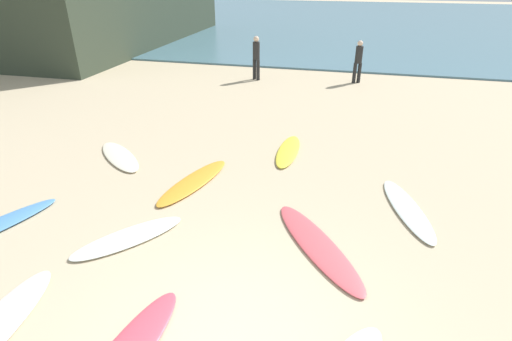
# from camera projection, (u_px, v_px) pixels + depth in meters

# --- Properties ---
(ocean_water) EXTENTS (120.00, 40.00, 0.08)m
(ocean_water) POSITION_uv_depth(u_px,v_px,m) (351.00, 19.00, 34.73)
(ocean_water) COLOR slate
(ocean_water) RESTS_ON ground_plane
(surfboard_2) EXTENTS (1.11, 2.38, 0.08)m
(surfboard_2) POSITION_uv_depth(u_px,v_px,m) (194.00, 182.00, 8.48)
(surfboard_2) COLOR gold
(surfboard_2) RESTS_ON ground_plane
(surfboard_4) EXTENTS (1.13, 2.29, 0.07)m
(surfboard_4) POSITION_uv_depth(u_px,v_px,m) (407.00, 209.00, 7.53)
(surfboard_4) COLOR white
(surfboard_4) RESTS_ON ground_plane
(surfboard_6) EXTENTS (0.52, 2.00, 0.08)m
(surfboard_6) POSITION_uv_depth(u_px,v_px,m) (288.00, 151.00, 9.89)
(surfboard_6) COLOR yellow
(surfboard_6) RESTS_ON ground_plane
(surfboard_7) EXTENTS (1.66, 1.87, 0.08)m
(surfboard_7) POSITION_uv_depth(u_px,v_px,m) (128.00, 237.00, 6.74)
(surfboard_7) COLOR white
(surfboard_7) RESTS_ON ground_plane
(surfboard_8) EXTENTS (1.98, 2.41, 0.07)m
(surfboard_8) POSITION_uv_depth(u_px,v_px,m) (318.00, 245.00, 6.55)
(surfboard_8) COLOR #D95259
(surfboard_8) RESTS_ON ground_plane
(surfboard_9) EXTENTS (1.93, 1.78, 0.07)m
(surfboard_9) POSITION_uv_depth(u_px,v_px,m) (120.00, 156.00, 9.62)
(surfboard_9) COLOR #ECE3C4
(surfboard_9) RESTS_ON ground_plane
(beachgoer_near) EXTENTS (0.37, 0.37, 1.63)m
(beachgoer_near) POSITION_uv_depth(u_px,v_px,m) (358.00, 60.00, 15.46)
(beachgoer_near) COLOR black
(beachgoer_near) RESTS_ON ground_plane
(beachgoer_mid) EXTENTS (0.38, 0.38, 1.72)m
(beachgoer_mid) POSITION_uv_depth(u_px,v_px,m) (256.00, 56.00, 15.85)
(beachgoer_mid) COLOR black
(beachgoer_mid) RESTS_ON ground_plane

